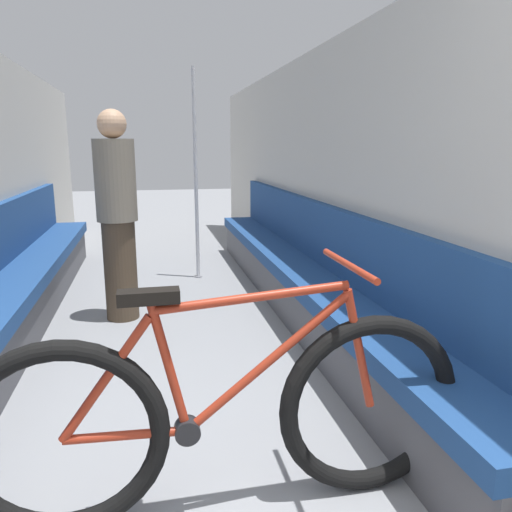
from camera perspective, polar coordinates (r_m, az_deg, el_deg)
name	(u,v)px	position (r m, az deg, el deg)	size (l,w,h in m)	color
wall_right	(340,185)	(3.74, 9.61, 7.99)	(0.10, 9.32, 2.06)	beige
bench_seat_row_left	(11,295)	(3.89, -26.22, -4.02)	(0.40, 5.11, 0.88)	#4C4C51
bench_seat_row_right	(302,278)	(3.94, 5.33, -2.55)	(0.40, 5.11, 0.88)	#4C4C51
bicycle	(226,417)	(1.86, -3.50, -17.92)	(1.81, 0.46, 0.92)	black
grab_pole_near	(196,179)	(4.98, -6.89, 8.73)	(0.08, 0.08, 2.04)	gray
passenger_standing	(117,215)	(3.87, -15.57, 4.56)	(0.30, 0.30, 1.57)	#473828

